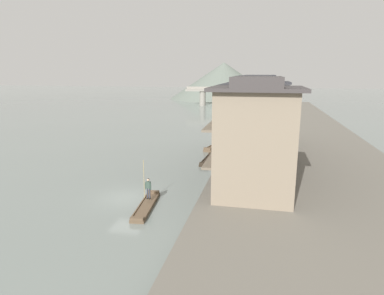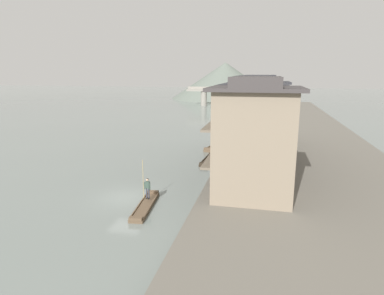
{
  "view_description": "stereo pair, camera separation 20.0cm",
  "coord_description": "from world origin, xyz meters",
  "px_view_note": "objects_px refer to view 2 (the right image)",
  "views": [
    {
      "loc": [
        10.43,
        -23.02,
        9.81
      ],
      "look_at": [
        2.91,
        11.34,
        1.73
      ],
      "focal_mm": 30.7,
      "sensor_mm": 36.0,
      "label": 1
    },
    {
      "loc": [
        10.62,
        -22.98,
        9.81
      ],
      "look_at": [
        2.91,
        11.34,
        1.73
      ],
      "focal_mm": 30.7,
      "sensor_mm": 36.0,
      "label": 2
    }
  ],
  "objects_px": {
    "boat_midriver_drifting": "(224,135)",
    "boat_midriver_upstream": "(234,124)",
    "boat_foreground_poled": "(145,206)",
    "mooring_post_dock_near": "(214,172)",
    "boat_moored_third": "(214,147)",
    "house_waterfront_nearest": "(254,140)",
    "boat_moored_nearest": "(225,129)",
    "house_waterfront_tall": "(258,115)",
    "boat_moored_far": "(238,117)",
    "house_waterfront_second": "(252,125)",
    "stone_bridge": "(229,94)",
    "house_waterfront_narrow": "(254,119)",
    "mooring_post_dock_mid": "(225,152)",
    "boat_moored_second": "(209,160)",
    "boatman_person": "(147,186)"
  },
  "relations": [
    {
      "from": "boat_midriver_drifting",
      "to": "boat_midriver_upstream",
      "type": "distance_m",
      "value": 11.82
    },
    {
      "from": "boat_foreground_poled",
      "to": "mooring_post_dock_near",
      "type": "xyz_separation_m",
      "value": [
        4.16,
        6.29,
        1.03
      ]
    },
    {
      "from": "boat_moored_third",
      "to": "house_waterfront_nearest",
      "type": "height_order",
      "value": "house_waterfront_nearest"
    },
    {
      "from": "boat_moored_nearest",
      "to": "mooring_post_dock_near",
      "type": "height_order",
      "value": "mooring_post_dock_near"
    },
    {
      "from": "house_waterfront_tall",
      "to": "mooring_post_dock_near",
      "type": "xyz_separation_m",
      "value": [
        -3.44,
        -9.65,
        -3.95
      ]
    },
    {
      "from": "boat_foreground_poled",
      "to": "boat_midriver_upstream",
      "type": "relative_size",
      "value": 1.27
    },
    {
      "from": "boat_moored_far",
      "to": "house_waterfront_nearest",
      "type": "relative_size",
      "value": 0.67
    },
    {
      "from": "boat_moored_third",
      "to": "house_waterfront_second",
      "type": "distance_m",
      "value": 13.65
    },
    {
      "from": "boat_moored_far",
      "to": "boat_midriver_drifting",
      "type": "bearing_deg",
      "value": -90.98
    },
    {
      "from": "mooring_post_dock_near",
      "to": "house_waterfront_second",
      "type": "bearing_deg",
      "value": 39.56
    },
    {
      "from": "mooring_post_dock_near",
      "to": "stone_bridge",
      "type": "xyz_separation_m",
      "value": [
        -6.42,
        69.93,
        2.51
      ]
    },
    {
      "from": "boat_foreground_poled",
      "to": "house_waterfront_narrow",
      "type": "height_order",
      "value": "house_waterfront_narrow"
    },
    {
      "from": "stone_bridge",
      "to": "boat_foreground_poled",
      "type": "bearing_deg",
      "value": -88.3
    },
    {
      "from": "boat_midriver_upstream",
      "to": "house_waterfront_nearest",
      "type": "xyz_separation_m",
      "value": [
        5.06,
        -38.96,
        4.96
      ]
    },
    {
      "from": "boat_moored_third",
      "to": "mooring_post_dock_near",
      "type": "relative_size",
      "value": 6.89
    },
    {
      "from": "house_waterfront_tall",
      "to": "mooring_post_dock_mid",
      "type": "height_order",
      "value": "house_waterfront_tall"
    },
    {
      "from": "boat_moored_second",
      "to": "stone_bridge",
      "type": "relative_size",
      "value": 0.19
    },
    {
      "from": "house_waterfront_nearest",
      "to": "house_waterfront_tall",
      "type": "xyz_separation_m",
      "value": [
        -0.04,
        13.87,
        0.0
      ]
    },
    {
      "from": "boat_moored_third",
      "to": "boat_moored_nearest",
      "type": "bearing_deg",
      "value": 91.93
    },
    {
      "from": "boat_foreground_poled",
      "to": "boat_midriver_upstream",
      "type": "distance_m",
      "value": 41.12
    },
    {
      "from": "boat_foreground_poled",
      "to": "boatman_person",
      "type": "height_order",
      "value": "boatman_person"
    },
    {
      "from": "house_waterfront_narrow",
      "to": "stone_bridge",
      "type": "distance_m",
      "value": 54.46
    },
    {
      "from": "house_waterfront_tall",
      "to": "house_waterfront_narrow",
      "type": "xyz_separation_m",
      "value": [
        -0.62,
        6.6,
        -1.31
      ]
    },
    {
      "from": "boat_moored_third",
      "to": "house_waterfront_second",
      "type": "height_order",
      "value": "house_waterfront_second"
    },
    {
      "from": "boatman_person",
      "to": "boat_midriver_drifting",
      "type": "relative_size",
      "value": 0.61
    },
    {
      "from": "boat_foreground_poled",
      "to": "boat_moored_second",
      "type": "relative_size",
      "value": 1.12
    },
    {
      "from": "boat_moored_nearest",
      "to": "boat_midriver_upstream",
      "type": "relative_size",
      "value": 1.22
    },
    {
      "from": "boatman_person",
      "to": "mooring_post_dock_near",
      "type": "bearing_deg",
      "value": 51.79
    },
    {
      "from": "boat_midriver_drifting",
      "to": "house_waterfront_nearest",
      "type": "relative_size",
      "value": 0.57
    },
    {
      "from": "house_waterfront_second",
      "to": "house_waterfront_tall",
      "type": "height_order",
      "value": "same"
    },
    {
      "from": "boatman_person",
      "to": "boat_midriver_upstream",
      "type": "height_order",
      "value": "boatman_person"
    },
    {
      "from": "stone_bridge",
      "to": "mooring_post_dock_near",
      "type": "bearing_deg",
      "value": -84.76
    },
    {
      "from": "mooring_post_dock_near",
      "to": "boat_foreground_poled",
      "type": "bearing_deg",
      "value": -123.5
    },
    {
      "from": "house_waterfront_second",
      "to": "mooring_post_dock_mid",
      "type": "height_order",
      "value": "house_waterfront_second"
    },
    {
      "from": "stone_bridge",
      "to": "boat_moored_third",
      "type": "bearing_deg",
      "value": -85.62
    },
    {
      "from": "boatman_person",
      "to": "house_waterfront_tall",
      "type": "height_order",
      "value": "house_waterfront_tall"
    },
    {
      "from": "boat_moored_nearest",
      "to": "boat_midriver_drifting",
      "type": "relative_size",
      "value": 1.06
    },
    {
      "from": "boat_midriver_drifting",
      "to": "boat_midriver_upstream",
      "type": "relative_size",
      "value": 1.16
    },
    {
      "from": "house_waterfront_nearest",
      "to": "house_waterfront_narrow",
      "type": "height_order",
      "value": "house_waterfront_nearest"
    },
    {
      "from": "house_waterfront_second",
      "to": "house_waterfront_nearest",
      "type": "bearing_deg",
      "value": -86.64
    },
    {
      "from": "boat_moored_far",
      "to": "boat_moored_nearest",
      "type": "bearing_deg",
      "value": -93.68
    },
    {
      "from": "boat_moored_second",
      "to": "house_waterfront_narrow",
      "type": "distance_m",
      "value": 10.54
    },
    {
      "from": "house_waterfront_second",
      "to": "mooring_post_dock_mid",
      "type": "xyz_separation_m",
      "value": [
        -3.08,
        5.04,
        -3.9
      ]
    },
    {
      "from": "boat_moored_nearest",
      "to": "boat_midriver_upstream",
      "type": "xyz_separation_m",
      "value": [
        1.06,
        5.93,
        0.03
      ]
    },
    {
      "from": "boat_moored_third",
      "to": "boat_moored_far",
      "type": "relative_size",
      "value": 0.87
    },
    {
      "from": "house_waterfront_tall",
      "to": "house_waterfront_narrow",
      "type": "height_order",
      "value": "house_waterfront_tall"
    },
    {
      "from": "boat_midriver_drifting",
      "to": "house_waterfront_narrow",
      "type": "bearing_deg",
      "value": -54.05
    },
    {
      "from": "boat_midriver_upstream",
      "to": "house_waterfront_narrow",
      "type": "xyz_separation_m",
      "value": [
        4.4,
        -18.49,
        3.65
      ]
    },
    {
      "from": "boat_foreground_poled",
      "to": "boat_moored_far",
      "type": "bearing_deg",
      "value": 87.16
    },
    {
      "from": "boat_moored_second",
      "to": "mooring_post_dock_near",
      "type": "xyz_separation_m",
      "value": [
        1.79,
        -7.51,
        1.01
      ]
    }
  ]
}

